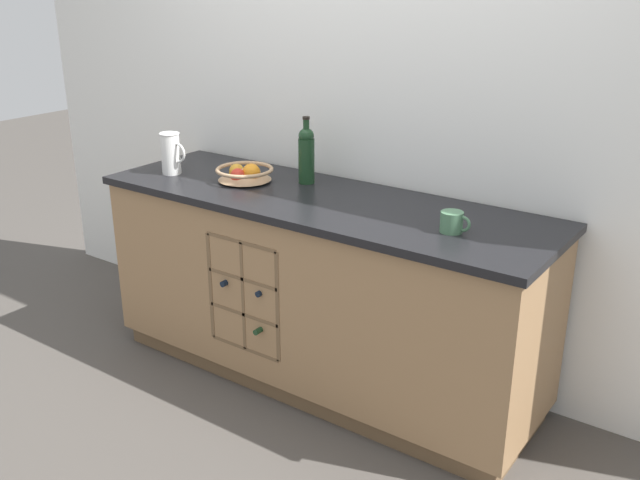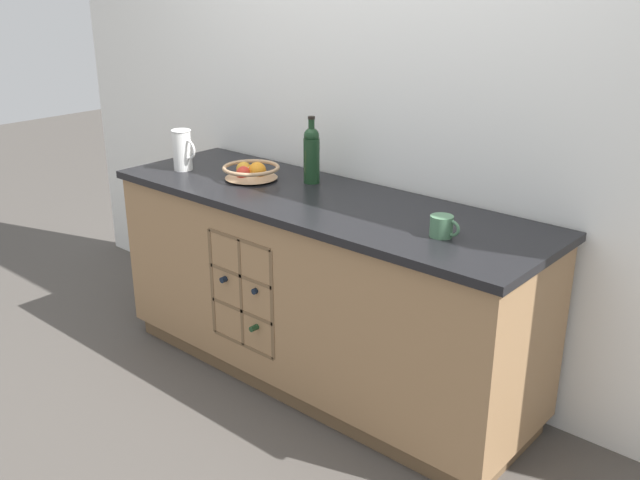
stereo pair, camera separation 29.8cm
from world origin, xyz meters
TOP-DOWN VIEW (x-y plane):
  - ground_plane at (0.00, 0.00)m, footprint 14.00×14.00m
  - back_wall at (0.00, 0.38)m, footprint 4.47×0.06m
  - kitchen_island at (-0.00, -0.00)m, footprint 2.11×0.68m
  - fruit_bowl at (-0.44, 0.00)m, footprint 0.27×0.27m
  - white_pitcher at (-0.82, -0.10)m, footprint 0.15×0.10m
  - ceramic_mug at (0.66, -0.07)m, footprint 0.12×0.09m
  - standing_wine_bottle at (-0.19, 0.16)m, footprint 0.08×0.08m

SIDE VIEW (x-z plane):
  - ground_plane at x=0.00m, z-range 0.00..0.00m
  - kitchen_island at x=0.00m, z-range 0.01..0.91m
  - ceramic_mug at x=0.66m, z-range 0.90..0.98m
  - fruit_bowl at x=-0.44m, z-range 0.90..0.99m
  - white_pitcher at x=-0.82m, z-range 0.91..1.11m
  - standing_wine_bottle at x=-0.19m, z-range 0.89..1.20m
  - back_wall at x=0.00m, z-range 0.00..2.55m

